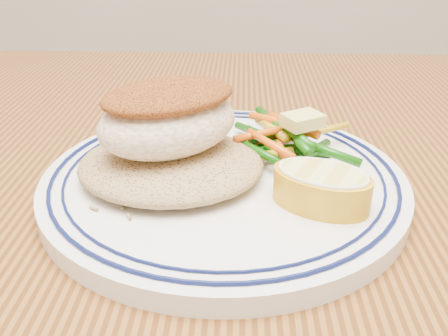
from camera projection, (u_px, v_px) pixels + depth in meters
dining_table at (225, 305)px, 0.41m from camera, size 1.50×0.90×0.75m
plate at (224, 180)px, 0.38m from camera, size 0.28×0.28×0.02m
rice_pilaf at (171, 161)px, 0.37m from camera, size 0.14×0.12×0.03m
fish_fillet at (168, 116)px, 0.36m from camera, size 0.13×0.12×0.05m
vegetable_pile at (283, 139)px, 0.41m from camera, size 0.10×0.10×0.03m
butter_pat at (303, 120)px, 0.39m from camera, size 0.04×0.04×0.01m
lemon_wedge at (321, 186)px, 0.33m from camera, size 0.08×0.08×0.03m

